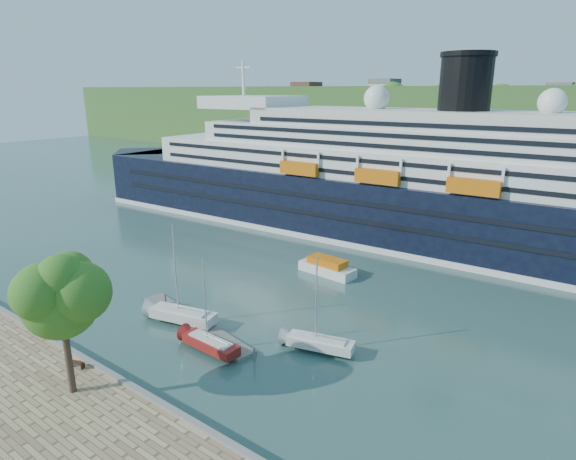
# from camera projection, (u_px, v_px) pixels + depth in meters

# --- Properties ---
(ground) EXTENTS (400.00, 400.00, 0.00)m
(ground) POSITION_uv_depth(u_px,v_px,m) (99.00, 376.00, 40.30)
(ground) COLOR #2A4B44
(ground) RESTS_ON ground
(far_hillside) EXTENTS (400.00, 50.00, 24.00)m
(far_hillside) POSITION_uv_depth(u_px,v_px,m) (520.00, 127.00, 147.93)
(far_hillside) COLOR #2A5220
(far_hillside) RESTS_ON ground
(quay_coping) EXTENTS (220.00, 0.50, 0.30)m
(quay_coping) POSITION_uv_depth(u_px,v_px,m) (95.00, 365.00, 39.83)
(quay_coping) COLOR slate
(quay_coping) RESTS_ON promenade
(cruise_ship) EXTENTS (125.78, 24.57, 28.07)m
(cruise_ship) POSITION_uv_depth(u_px,v_px,m) (374.00, 149.00, 76.20)
(cruise_ship) COLOR black
(cruise_ship) RESTS_ON ground
(park_bench) EXTENTS (1.59, 1.08, 0.94)m
(park_bench) POSITION_uv_depth(u_px,v_px,m) (76.00, 362.00, 39.59)
(park_bench) COLOR #4B2715
(park_bench) RESTS_ON promenade
(promenade_tree) EXTENTS (7.32, 7.32, 12.13)m
(promenade_tree) POSITION_uv_depth(u_px,v_px,m) (63.00, 319.00, 34.90)
(promenade_tree) COLOR #255917
(promenade_tree) RESTS_ON promenade
(floating_pontoon) EXTENTS (17.66, 5.25, 0.39)m
(floating_pontoon) POSITION_uv_depth(u_px,v_px,m) (194.00, 323.00, 48.91)
(floating_pontoon) COLOR gray
(floating_pontoon) RESTS_ON ground
(sailboat_white_near) EXTENTS (8.09, 4.01, 10.08)m
(sailboat_white_near) POSITION_uv_depth(u_px,v_px,m) (181.00, 278.00, 47.69)
(sailboat_white_near) COLOR silver
(sailboat_white_near) RESTS_ON ground
(sailboat_red) EXTENTS (6.61, 1.97, 8.49)m
(sailboat_red) POSITION_uv_depth(u_px,v_px,m) (209.00, 310.00, 42.64)
(sailboat_red) COLOR maroon
(sailboat_red) RESTS_ON ground
(sailboat_white_far) EXTENTS (7.02, 3.61, 8.74)m
(sailboat_white_far) POSITION_uv_depth(u_px,v_px,m) (321.00, 308.00, 42.73)
(sailboat_white_far) COLOR silver
(sailboat_white_far) RESTS_ON ground
(tender_launch) EXTENTS (7.91, 3.26, 2.13)m
(tender_launch) POSITION_uv_depth(u_px,v_px,m) (327.00, 266.00, 62.27)
(tender_launch) COLOR #D1660C
(tender_launch) RESTS_ON ground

